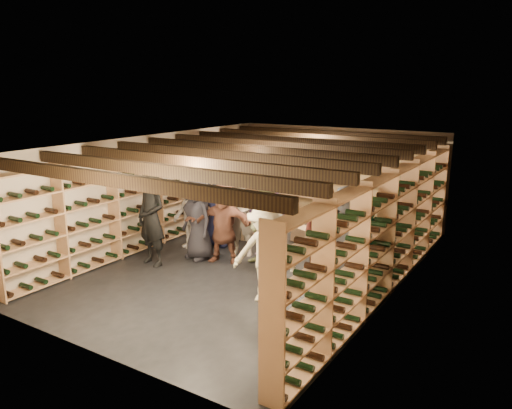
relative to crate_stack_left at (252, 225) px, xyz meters
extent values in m
plane|color=black|center=(0.93, -1.30, -0.34)|extent=(8.00, 8.00, 0.00)
cube|color=beige|center=(0.93, 2.70, 0.86)|extent=(5.50, 0.02, 2.40)
cube|color=beige|center=(0.93, -5.30, 0.86)|extent=(5.50, 0.02, 2.40)
cube|color=beige|center=(-1.82, -1.30, 0.86)|extent=(0.02, 8.00, 2.40)
cube|color=beige|center=(3.68, -1.30, 0.86)|extent=(0.02, 8.00, 2.40)
cube|color=beige|center=(0.93, -1.30, 2.06)|extent=(5.50, 8.00, 0.01)
cube|color=black|center=(0.93, -4.80, 1.92)|extent=(5.40, 0.12, 0.18)
cube|color=black|center=(0.93, -3.92, 1.92)|extent=(5.40, 0.12, 0.18)
cube|color=black|center=(0.93, -3.05, 1.92)|extent=(5.40, 0.12, 0.18)
cube|color=black|center=(0.93, -2.17, 1.92)|extent=(5.40, 0.12, 0.18)
cube|color=black|center=(0.93, -1.30, 1.92)|extent=(5.40, 0.12, 0.18)
cube|color=black|center=(0.93, -0.43, 1.92)|extent=(5.40, 0.12, 0.18)
cube|color=black|center=(0.93, 0.45, 1.92)|extent=(5.40, 0.12, 0.18)
cube|color=black|center=(0.93, 1.32, 1.92)|extent=(5.40, 0.12, 0.18)
cube|color=black|center=(0.93, 2.20, 1.92)|extent=(5.40, 0.12, 0.18)
cube|color=#AA7A52|center=(-1.64, -1.30, 0.73)|extent=(0.32, 7.50, 2.15)
cube|color=#AA7A52|center=(3.50, -1.30, 0.73)|extent=(0.32, 7.50, 2.15)
cube|color=#AA7A52|center=(0.93, 2.53, 0.73)|extent=(4.70, 0.30, 2.15)
cube|color=tan|center=(0.00, 0.00, -0.25)|extent=(0.58, 0.48, 0.17)
cube|color=tan|center=(0.00, 0.00, -0.08)|extent=(0.58, 0.48, 0.17)
cube|color=tan|center=(0.00, 0.00, 0.09)|extent=(0.58, 0.48, 0.17)
cube|color=tan|center=(0.00, 0.00, 0.26)|extent=(0.58, 0.48, 0.17)
cube|color=tan|center=(1.08, 0.45, -0.25)|extent=(0.58, 0.48, 0.17)
cube|color=tan|center=(1.08, 0.45, -0.08)|extent=(0.58, 0.48, 0.17)
cube|color=tan|center=(2.61, 0.00, -0.25)|extent=(0.57, 0.44, 0.17)
imported|color=black|center=(-0.23, -1.65, 0.50)|extent=(0.95, 0.77, 1.69)
imported|color=black|center=(-0.78, -2.40, 0.60)|extent=(0.74, 0.54, 1.88)
imported|color=#5E633C|center=(1.20, -1.30, 0.54)|extent=(0.87, 0.68, 1.76)
imported|color=beige|center=(1.98, -2.69, 0.48)|extent=(1.18, 0.85, 1.64)
imported|color=#208473|center=(3.11, -1.13, 0.41)|extent=(0.93, 0.51, 1.50)
imported|color=brown|center=(0.31, -1.53, 0.47)|extent=(1.57, 0.93, 1.61)
imported|color=#1D2149|center=(-0.41, -0.71, 0.56)|extent=(0.99, 0.77, 1.81)
imported|color=gray|center=(0.42, -0.99, 0.52)|extent=(0.71, 0.56, 1.72)
imported|color=#3F1613|center=(2.47, -1.44, 0.55)|extent=(0.99, 0.85, 1.78)
imported|color=#A79F99|center=(-0.86, -1.25, 0.42)|extent=(1.11, 0.85, 1.51)
imported|color=#865F9D|center=(0.94, -0.82, 0.44)|extent=(1.52, 0.82, 1.56)
imported|color=#38383D|center=(2.97, -1.66, 0.59)|extent=(1.00, 0.73, 1.87)
camera|label=1|loc=(5.93, -9.21, 3.14)|focal=35.00mm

